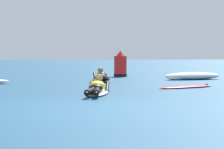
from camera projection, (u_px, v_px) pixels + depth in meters
ground_plane at (63, 79)px, 18.42m from camera, size 120.00×120.00×0.00m
surfer_near at (97, 89)px, 11.69m from camera, size 0.97×2.62×0.53m
surfer_far at (102, 77)px, 17.33m from camera, size 0.64×2.59×0.55m
drifting_surfboard at (187, 87)px, 13.90m from camera, size 2.07×1.31×0.16m
whitewater_mid_right at (193, 76)px, 18.25m from camera, size 2.46×1.16×0.30m
channel_marker_buoy at (120, 66)px, 20.57m from camera, size 0.58×0.58×1.15m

